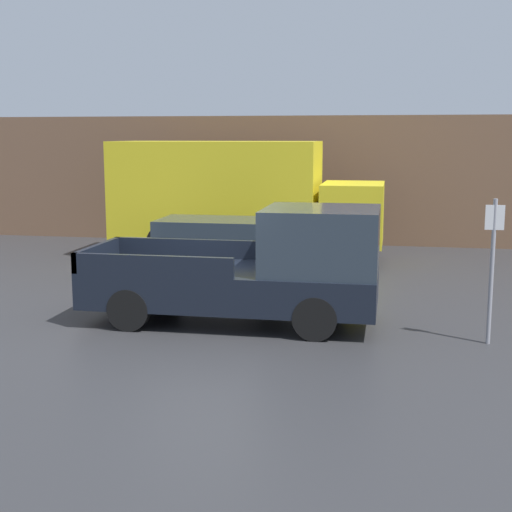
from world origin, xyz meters
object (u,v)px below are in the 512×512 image
Objects in this scene: pickup_truck at (261,270)px; parking_sign at (492,263)px; car at (214,251)px; delivery_truck at (237,196)px.

pickup_truck is 2.20× the size of parking_sign.
car is at bearing 145.80° from parking_sign.
parking_sign is at bearing -51.36° from delivery_truck.
pickup_truck reaches higher than car.
delivery_truck is 9.35m from parking_sign.
delivery_truck is 3.06× the size of parking_sign.
delivery_truck reaches higher than parking_sign.
parking_sign is (5.83, -7.30, -0.41)m from delivery_truck.
pickup_truck is at bearing -62.22° from car.
delivery_truck is at bearing 105.91° from pickup_truck.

